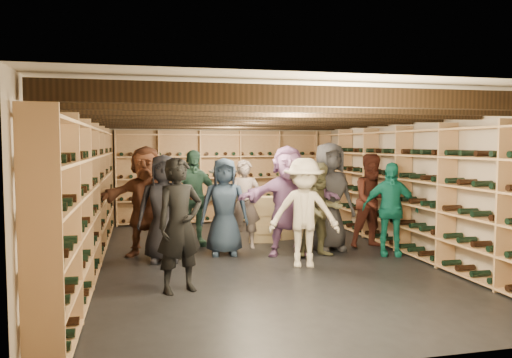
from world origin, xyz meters
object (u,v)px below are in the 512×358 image
object	(u,v)px
crate_stack_left	(264,219)
person_11	(288,201)
crate_stack_right	(290,221)
person_6	(224,207)
person_0	(164,208)
person_3	(304,213)
person_4	(390,209)
person_8	(373,201)
person_7	(245,204)
person_10	(192,198)
person_1	(180,225)
crate_loose	(303,229)
person_9	(224,202)
person_2	(321,210)
person_5	(146,201)
person_12	(329,197)

from	to	relation	value
crate_stack_left	person_11	xyz separation A→B (m)	(0.11, -1.19, 0.48)
crate_stack_left	crate_stack_right	world-z (taller)	crate_stack_left
person_6	person_0	bearing A→B (deg)	-158.05
person_3	person_4	xyz separation A→B (m)	(1.63, 0.41, -0.05)
person_8	person_11	xyz separation A→B (m)	(-1.64, -0.22, 0.07)
crate_stack_left	person_7	distance (m)	0.74
person_7	person_10	bearing A→B (deg)	169.94
person_0	person_1	xyz separation A→B (m)	(0.11, -1.69, -0.00)
person_7	person_10	distance (m)	0.96
crate_loose	person_0	size ratio (longest dim) A/B	0.30
crate_stack_left	person_6	world-z (taller)	person_6
crate_stack_left	person_4	xyz separation A→B (m)	(1.75, -1.58, 0.34)
person_0	person_11	distance (m)	2.01
crate_loose	person_11	bearing A→B (deg)	-115.28
person_4	person_11	size ratio (longest dim) A/B	0.85
person_1	person_6	bearing A→B (deg)	43.45
person_11	person_7	bearing A→B (deg)	134.94
person_4	person_10	distance (m)	3.44
crate_stack_right	person_6	bearing A→B (deg)	-142.10
person_9	person_11	bearing A→B (deg)	-33.02
person_0	person_7	bearing A→B (deg)	31.43
crate_stack_left	person_2	size ratio (longest dim) A/B	0.55
person_1	person_3	distance (m)	2.10
crate_loose	person_2	bearing A→B (deg)	-100.85
person_11	person_9	bearing A→B (deg)	132.94
person_3	person_0	bearing A→B (deg)	173.56
person_6	person_10	xyz separation A→B (m)	(-0.44, 0.83, 0.06)
person_7	person_11	size ratio (longest dim) A/B	0.86
person_2	person_10	distance (m)	2.36
person_6	person_7	size ratio (longest dim) A/B	1.03
crate_stack_left	person_3	world-z (taller)	person_3
person_5	person_12	xyz separation A→B (m)	(3.08, -0.29, 0.03)
person_2	person_11	size ratio (longest dim) A/B	0.85
person_5	person_12	distance (m)	3.10
person_5	person_4	bearing A→B (deg)	-2.87
person_0	person_10	world-z (taller)	person_10
person_2	crate_stack_right	bearing A→B (deg)	87.45
person_11	person_8	bearing A→B (deg)	14.26
person_9	person_3	bearing A→B (deg)	-45.51
crate_loose	person_11	distance (m)	2.27
crate_stack_right	person_0	bearing A→B (deg)	-150.39
person_5	person_11	distance (m)	2.33
crate_loose	person_11	size ratio (longest dim) A/B	0.28
crate_loose	person_0	distance (m)	3.57
crate_stack_left	person_12	xyz separation A→B (m)	(0.92, -0.99, 0.51)
person_1	person_11	distance (m)	2.55
person_12	person_3	bearing A→B (deg)	-137.11
person_2	person_11	world-z (taller)	person_11
crate_loose	person_6	bearing A→B (deg)	-139.22
person_6	person_11	xyz separation A→B (m)	(1.02, -0.26, 0.10)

